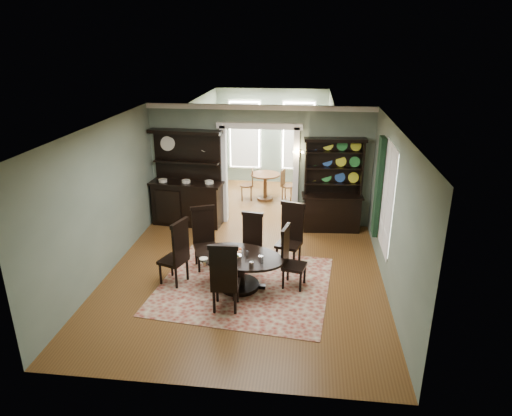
{
  "coord_description": "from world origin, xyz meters",
  "views": [
    {
      "loc": [
        1.18,
        -7.87,
        4.53
      ],
      "look_at": [
        0.19,
        0.6,
        1.29
      ],
      "focal_mm": 32.0,
      "sensor_mm": 36.0,
      "label": 1
    }
  ],
  "objects_px": {
    "parlor_table": "(265,183)",
    "dining_table": "(239,265)",
    "welsh_dresser": "(332,198)",
    "sideboard": "(188,192)"
  },
  "relations": [
    {
      "from": "parlor_table",
      "to": "dining_table",
      "type": "bearing_deg",
      "value": -90.05
    },
    {
      "from": "dining_table",
      "to": "parlor_table",
      "type": "height_order",
      "value": "parlor_table"
    },
    {
      "from": "dining_table",
      "to": "sideboard",
      "type": "bearing_deg",
      "value": 133.07
    },
    {
      "from": "sideboard",
      "to": "welsh_dresser",
      "type": "height_order",
      "value": "sideboard"
    },
    {
      "from": "dining_table",
      "to": "welsh_dresser",
      "type": "distance_m",
      "value": 3.59
    },
    {
      "from": "welsh_dresser",
      "to": "sideboard",
      "type": "bearing_deg",
      "value": 176.47
    },
    {
      "from": "sideboard",
      "to": "welsh_dresser",
      "type": "relative_size",
      "value": 1.05
    },
    {
      "from": "dining_table",
      "to": "parlor_table",
      "type": "bearing_deg",
      "value": 102.83
    },
    {
      "from": "parlor_table",
      "to": "welsh_dresser",
      "type": "bearing_deg",
      "value": -47.14
    },
    {
      "from": "dining_table",
      "to": "welsh_dresser",
      "type": "bearing_deg",
      "value": 72.05
    }
  ]
}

